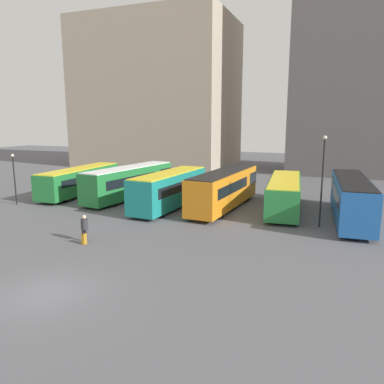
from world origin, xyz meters
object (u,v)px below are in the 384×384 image
(bus_1, at_px, (130,181))
(bus_2, at_px, (170,189))
(bus_4, at_px, (284,193))
(lamp_post_0, at_px, (323,175))
(bus_0, at_px, (81,180))
(bus_3, at_px, (225,188))
(suitcase, at_px, (84,239))
(traveler, at_px, (85,226))
(lamp_post_1, at_px, (14,174))
(bus_5, at_px, (351,198))

(bus_1, relative_size, bus_2, 1.14)
(bus_4, bearing_deg, lamp_post_0, -150.78)
(bus_0, height_order, lamp_post_0, lamp_post_0)
(bus_3, xyz_separation_m, suitcase, (-5.47, -12.93, -1.47))
(traveler, height_order, lamp_post_1, lamp_post_1)
(traveler, distance_m, lamp_post_1, 14.63)
(traveler, bearing_deg, bus_1, 17.90)
(bus_3, bearing_deg, lamp_post_1, 110.96)
(lamp_post_0, distance_m, lamp_post_1, 27.00)
(bus_0, bearing_deg, traveler, -143.91)
(bus_1, bearing_deg, bus_3, -85.82)
(bus_5, bearing_deg, bus_0, 84.29)
(suitcase, bearing_deg, lamp_post_0, -55.71)
(bus_0, relative_size, bus_3, 0.96)
(bus_4, xyz_separation_m, traveler, (-10.83, -13.68, -0.47))
(bus_1, xyz_separation_m, traveler, (4.34, -13.15, -0.69))
(bus_2, distance_m, bus_4, 10.12)
(bus_3, relative_size, bus_5, 0.99)
(bus_5, bearing_deg, lamp_post_1, 96.70)
(bus_1, relative_size, lamp_post_1, 2.52)
(bus_1, distance_m, traveler, 13.86)
(lamp_post_1, bearing_deg, bus_5, 10.35)
(bus_4, bearing_deg, bus_1, 86.39)
(bus_2, relative_size, lamp_post_0, 1.56)
(bus_2, bearing_deg, traveler, 177.81)
(bus_1, bearing_deg, bus_5, -85.06)
(bus_4, relative_size, bus_5, 0.95)
(lamp_post_1, bearing_deg, bus_4, 16.29)
(suitcase, bearing_deg, lamp_post_1, 60.79)
(traveler, bearing_deg, lamp_post_0, -57.47)
(bus_2, bearing_deg, lamp_post_1, 109.97)
(bus_3, bearing_deg, suitcase, 160.92)
(bus_0, height_order, bus_2, bus_2)
(bus_0, distance_m, bus_3, 16.01)
(lamp_post_0, bearing_deg, suitcase, -145.34)
(bus_0, height_order, bus_3, bus_3)
(bus_4, xyz_separation_m, lamp_post_1, (-23.67, -6.92, 1.32))
(lamp_post_1, bearing_deg, bus_1, 36.90)
(bus_4, relative_size, traveler, 6.44)
(bus_4, bearing_deg, bus_5, -112.46)
(bus_5, bearing_deg, bus_3, 84.05)
(lamp_post_0, bearing_deg, bus_1, 167.50)
(bus_2, height_order, bus_5, bus_5)
(lamp_post_1, bearing_deg, lamp_post_0, 4.92)
(bus_2, distance_m, suitcase, 11.40)
(bus_0, height_order, bus_5, bus_5)
(bus_0, bearing_deg, bus_2, -103.05)
(bus_0, relative_size, lamp_post_1, 2.42)
(bus_3, xyz_separation_m, bus_4, (5.10, 1.20, -0.29))
(bus_0, height_order, bus_1, bus_1)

